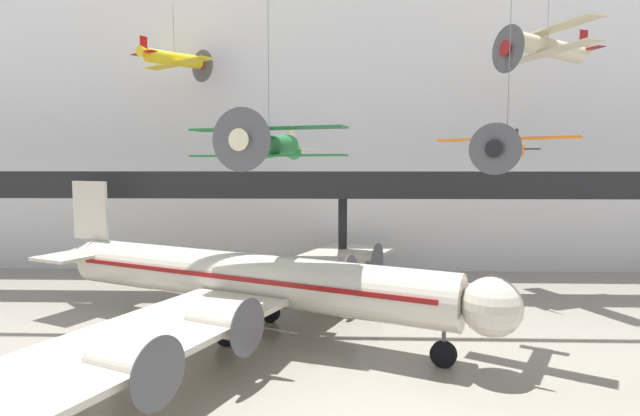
{
  "coord_description": "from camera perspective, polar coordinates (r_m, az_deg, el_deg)",
  "views": [
    {
      "loc": [
        -0.55,
        -13.18,
        9.99
      ],
      "look_at": [
        -1.33,
        11.57,
        7.84
      ],
      "focal_mm": 28.0,
      "sensor_mm": 36.0,
      "label": 1
    }
  ],
  "objects": [
    {
      "name": "suspended_plane_orange_highwing",
      "position": [
        27.52,
        20.56,
        6.6
      ],
      "size": [
        6.5,
        5.86,
        13.28
      ],
      "rotation": [
        0.0,
        0.0,
        4.18
      ],
      "color": "orange"
    },
    {
      "name": "mezzanine_walkway",
      "position": [
        38.03,
        2.64,
        1.75
      ],
      "size": [
        110.0,
        3.2,
        9.5
      ],
      "color": "black",
      "rests_on": "ground"
    },
    {
      "name": "suspended_plane_cream_biplane",
      "position": [
        42.76,
        24.5,
        16.42
      ],
      "size": [
        8.21,
        9.55,
        6.46
      ],
      "rotation": [
        0.0,
        0.0,
        3.51
      ],
      "color": "beige"
    },
    {
      "name": "airliner_silver_main",
      "position": [
        30.2,
        -8.72,
        -8.02
      ],
      "size": [
        29.31,
        34.54,
        8.85
      ],
      "rotation": [
        0.0,
        0.0,
        -0.42
      ],
      "color": "beige",
      "rests_on": "ground"
    },
    {
      "name": "suspended_plane_green_biplane",
      "position": [
        27.93,
        -5.85,
        7.08
      ],
      "size": [
        8.96,
        7.55,
        13.17
      ],
      "rotation": [
        0.0,
        0.0,
        4.42
      ],
      "color": "#1E6B33"
    },
    {
      "name": "hangar_back_wall",
      "position": [
        48.26,
        2.5,
        10.33
      ],
      "size": [
        140.0,
        3.0,
        29.01
      ],
      "color": "white",
      "rests_on": "ground"
    },
    {
      "name": "suspended_plane_yellow_lowwing",
      "position": [
        44.84,
        -16.31,
        15.99
      ],
      "size": [
        7.07,
        6.55,
        5.9
      ],
      "rotation": [
        0.0,
        0.0,
        0.94
      ],
      "color": "yellow"
    }
  ]
}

